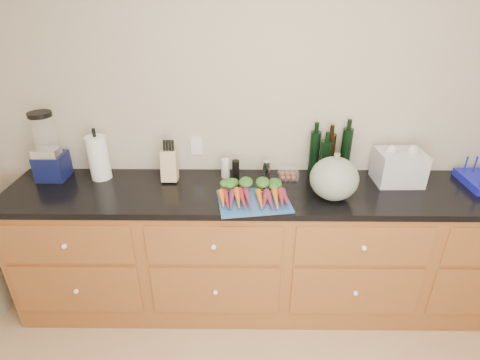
{
  "coord_description": "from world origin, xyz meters",
  "views": [
    {
      "loc": [
        -0.27,
        -0.83,
        2.1
      ],
      "look_at": [
        -0.29,
        1.2,
        1.06
      ],
      "focal_mm": 28.0,
      "sensor_mm": 36.0,
      "label": 1
    }
  ],
  "objects_px": {
    "squash": "(334,179)",
    "carrots": "(254,194)",
    "cutting_board": "(254,201)",
    "knife_block": "(170,166)",
    "paper_towel": "(99,158)",
    "blender_appliance": "(48,150)",
    "tomato_box": "(288,174)"
  },
  "relations": [
    {
      "from": "squash",
      "to": "carrots",
      "type": "bearing_deg",
      "value": -177.69
    },
    {
      "from": "cutting_board",
      "to": "knife_block",
      "type": "distance_m",
      "value": 0.64
    },
    {
      "from": "paper_towel",
      "to": "knife_block",
      "type": "bearing_deg",
      "value": -2.4
    },
    {
      "from": "cutting_board",
      "to": "blender_appliance",
      "type": "xyz_separation_m",
      "value": [
        -1.36,
        0.32,
        0.2
      ]
    },
    {
      "from": "cutting_board",
      "to": "paper_towel",
      "type": "height_order",
      "value": "paper_towel"
    },
    {
      "from": "blender_appliance",
      "to": "knife_block",
      "type": "xyz_separation_m",
      "value": [
        0.8,
        -0.02,
        -0.1
      ]
    },
    {
      "from": "carrots",
      "to": "tomato_box",
      "type": "bearing_deg",
      "value": 50.08
    },
    {
      "from": "squash",
      "to": "tomato_box",
      "type": "height_order",
      "value": "squash"
    },
    {
      "from": "carrots",
      "to": "cutting_board",
      "type": "bearing_deg",
      "value": -90.0
    },
    {
      "from": "knife_block",
      "to": "squash",
      "type": "bearing_deg",
      "value": -12.89
    },
    {
      "from": "cutting_board",
      "to": "paper_towel",
      "type": "distance_m",
      "value": 1.09
    },
    {
      "from": "carrots",
      "to": "tomato_box",
      "type": "xyz_separation_m",
      "value": [
        0.24,
        0.29,
        -0.0
      ]
    },
    {
      "from": "cutting_board",
      "to": "blender_appliance",
      "type": "relative_size",
      "value": 0.92
    },
    {
      "from": "paper_towel",
      "to": "tomato_box",
      "type": "distance_m",
      "value": 1.28
    },
    {
      "from": "squash",
      "to": "tomato_box",
      "type": "relative_size",
      "value": 2.2
    },
    {
      "from": "knife_block",
      "to": "tomato_box",
      "type": "relative_size",
      "value": 1.54
    },
    {
      "from": "blender_appliance",
      "to": "paper_towel",
      "type": "relative_size",
      "value": 1.54
    },
    {
      "from": "paper_towel",
      "to": "tomato_box",
      "type": "xyz_separation_m",
      "value": [
        1.28,
        0.01,
        -0.12
      ]
    },
    {
      "from": "cutting_board",
      "to": "carrots",
      "type": "bearing_deg",
      "value": 90.0
    },
    {
      "from": "squash",
      "to": "tomato_box",
      "type": "xyz_separation_m",
      "value": [
        -0.25,
        0.27,
        -0.1
      ]
    },
    {
      "from": "cutting_board",
      "to": "blender_appliance",
      "type": "distance_m",
      "value": 1.41
    },
    {
      "from": "squash",
      "to": "knife_block",
      "type": "bearing_deg",
      "value": 167.11
    },
    {
      "from": "cutting_board",
      "to": "blender_appliance",
      "type": "bearing_deg",
      "value": 166.86
    },
    {
      "from": "cutting_board",
      "to": "carrots",
      "type": "distance_m",
      "value": 0.05
    },
    {
      "from": "squash",
      "to": "blender_appliance",
      "type": "distance_m",
      "value": 1.87
    },
    {
      "from": "squash",
      "to": "paper_towel",
      "type": "height_order",
      "value": "paper_towel"
    },
    {
      "from": "cutting_board",
      "to": "tomato_box",
      "type": "relative_size",
      "value": 3.19
    },
    {
      "from": "cutting_board",
      "to": "blender_appliance",
      "type": "height_order",
      "value": "blender_appliance"
    },
    {
      "from": "blender_appliance",
      "to": "tomato_box",
      "type": "relative_size",
      "value": 3.46
    },
    {
      "from": "paper_towel",
      "to": "tomato_box",
      "type": "bearing_deg",
      "value": 0.45
    },
    {
      "from": "blender_appliance",
      "to": "squash",
      "type": "bearing_deg",
      "value": -7.91
    },
    {
      "from": "carrots",
      "to": "blender_appliance",
      "type": "xyz_separation_m",
      "value": [
        -1.36,
        0.28,
        0.17
      ]
    }
  ]
}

